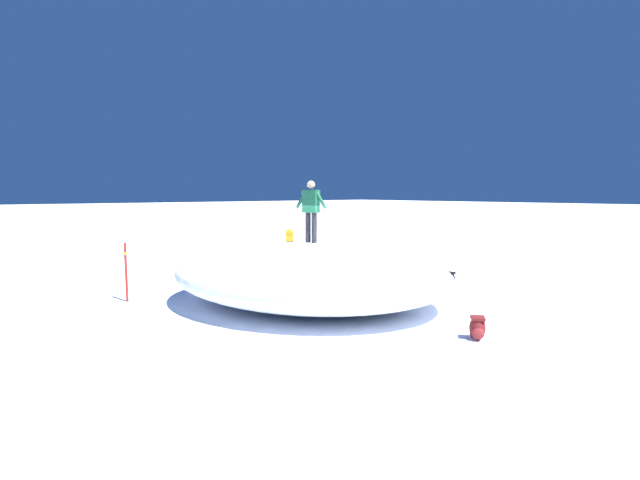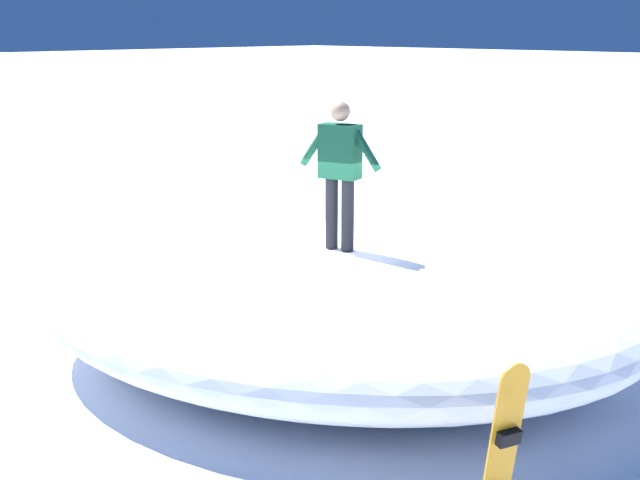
# 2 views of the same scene
# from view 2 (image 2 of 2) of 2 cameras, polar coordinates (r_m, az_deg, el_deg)

# --- Properties ---
(ground) EXTENTS (240.00, 240.00, 0.00)m
(ground) POSITION_cam_2_polar(r_m,az_deg,el_deg) (10.07, -1.40, -8.82)
(ground) COLOR white
(snow_mound) EXTENTS (8.18, 8.96, 1.52)m
(snow_mound) POSITION_cam_2_polar(r_m,az_deg,el_deg) (10.13, 1.29, -4.07)
(snow_mound) COLOR white
(snow_mound) RESTS_ON ground
(snowboarder_standing) EXTENTS (0.34, 0.98, 1.62)m
(snowboarder_standing) POSITION_cam_2_polar(r_m,az_deg,el_deg) (9.29, 1.34, 4.96)
(snowboarder_standing) COLOR black
(snowboarder_standing) RESTS_ON snow_mound
(snowboard_primary_upright) EXTENTS (0.34, 0.33, 1.60)m
(snowboard_primary_upright) POSITION_cam_2_polar(r_m,az_deg,el_deg) (6.68, 12.07, -13.87)
(snowboard_primary_upright) COLOR orange
(snowboard_primary_upright) RESTS_ON ground
(backpack_far) EXTENTS (0.51, 0.48, 0.47)m
(backpack_far) POSITION_cam_2_polar(r_m,az_deg,el_deg) (13.18, -14.91, -2.62)
(backpack_far) COLOR maroon
(backpack_far) RESTS_ON ground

